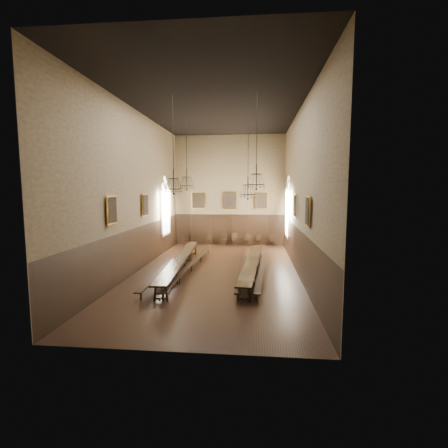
# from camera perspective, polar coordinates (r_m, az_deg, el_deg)

# --- Properties ---
(floor) EXTENTS (9.00, 18.00, 0.02)m
(floor) POSITION_cam_1_polar(r_m,az_deg,el_deg) (18.41, -1.32, -8.47)
(floor) COLOR black
(floor) RESTS_ON ground
(ceiling) EXTENTS (9.00, 18.00, 0.02)m
(ceiling) POSITION_cam_1_polar(r_m,az_deg,el_deg) (18.32, -1.39, 19.95)
(ceiling) COLOR black
(ceiling) RESTS_ON ground
(wall_back) EXTENTS (9.00, 0.02, 9.00)m
(wall_back) POSITION_cam_1_polar(r_m,az_deg,el_deg) (26.77, 0.95, 5.90)
(wall_back) COLOR #8D7A56
(wall_back) RESTS_ON ground
(wall_front) EXTENTS (9.00, 0.02, 9.00)m
(wall_front) POSITION_cam_1_polar(r_m,az_deg,el_deg) (8.92, -8.27, 5.08)
(wall_front) COLOR #8D7A56
(wall_front) RESTS_ON ground
(wall_left) EXTENTS (0.02, 18.00, 9.00)m
(wall_left) POSITION_cam_1_polar(r_m,az_deg,el_deg) (18.88, -15.14, 5.52)
(wall_left) COLOR #8D7A56
(wall_left) RESTS_ON ground
(wall_right) EXTENTS (0.02, 18.00, 9.00)m
(wall_right) POSITION_cam_1_polar(r_m,az_deg,el_deg) (17.84, 13.25, 5.54)
(wall_right) COLOR #8D7A56
(wall_right) RESTS_ON ground
(wainscot_panelling) EXTENTS (9.00, 18.00, 2.50)m
(wainscot_panelling) POSITION_cam_1_polar(r_m,az_deg,el_deg) (18.13, -1.33, -4.62)
(wainscot_panelling) COLOR black
(wainscot_panelling) RESTS_ON floor
(table_left) EXTENTS (1.34, 10.56, 0.82)m
(table_left) POSITION_cam_1_polar(r_m,az_deg,el_deg) (18.43, -7.67, -7.16)
(table_left) COLOR black
(table_left) RESTS_ON floor
(table_right) EXTENTS (1.34, 9.80, 0.76)m
(table_right) POSITION_cam_1_polar(r_m,az_deg,el_deg) (17.95, 4.97, -7.59)
(table_right) COLOR black
(table_right) RESTS_ON floor
(bench_left_outer) EXTENTS (0.38, 10.53, 0.47)m
(bench_left_outer) POSITION_cam_1_polar(r_m,az_deg,el_deg) (18.75, -9.44, -7.31)
(bench_left_outer) COLOR black
(bench_left_outer) RESTS_ON floor
(bench_left_inner) EXTENTS (0.82, 10.74, 0.48)m
(bench_left_inner) POSITION_cam_1_polar(r_m,az_deg,el_deg) (18.56, -5.70, -7.37)
(bench_left_inner) COLOR black
(bench_left_inner) RESTS_ON floor
(bench_right_inner) EXTENTS (0.41, 9.96, 0.45)m
(bench_right_inner) POSITION_cam_1_polar(r_m,az_deg,el_deg) (18.20, 3.05, -7.70)
(bench_right_inner) COLOR black
(bench_right_inner) RESTS_ON floor
(bench_right_outer) EXTENTS (0.95, 10.13, 0.46)m
(bench_right_outer) POSITION_cam_1_polar(r_m,az_deg,el_deg) (18.26, 6.72, -7.67)
(bench_right_outer) COLOR black
(bench_right_outer) RESTS_ON floor
(chair_0) EXTENTS (0.49, 0.49, 0.94)m
(chair_0) POSITION_cam_1_polar(r_m,az_deg,el_deg) (27.14, -6.65, -3.09)
(chair_0) COLOR black
(chair_0) RESTS_ON floor
(chair_2) EXTENTS (0.45, 0.45, 0.87)m
(chair_2) POSITION_cam_1_polar(r_m,az_deg,el_deg) (26.77, -2.53, -3.22)
(chair_2) COLOR black
(chair_2) RESTS_ON floor
(chair_3) EXTENTS (0.50, 0.50, 1.02)m
(chair_3) POSITION_cam_1_polar(r_m,az_deg,el_deg) (26.72, -0.01, -3.13)
(chair_3) COLOR black
(chair_3) RESTS_ON floor
(chair_4) EXTENTS (0.57, 0.57, 1.03)m
(chair_4) POSITION_cam_1_polar(r_m,az_deg,el_deg) (26.63, 1.95, -3.16)
(chair_4) COLOR black
(chair_4) RESTS_ON floor
(chair_5) EXTENTS (0.53, 0.53, 1.04)m
(chair_5) POSITION_cam_1_polar(r_m,az_deg,el_deg) (26.58, 4.17, -3.19)
(chair_5) COLOR black
(chair_5) RESTS_ON floor
(chair_6) EXTENTS (0.52, 0.52, 0.98)m
(chair_6) POSITION_cam_1_polar(r_m,az_deg,el_deg) (26.65, 5.99, -3.22)
(chair_6) COLOR black
(chair_6) RESTS_ON floor
(chair_7) EXTENTS (0.45, 0.45, 0.92)m
(chair_7) POSITION_cam_1_polar(r_m,az_deg,el_deg) (26.59, 8.37, -3.32)
(chair_7) COLOR black
(chair_7) RESTS_ON floor
(chandelier_back_left) EXTENTS (0.84, 0.84, 4.32)m
(chandelier_back_left) POSITION_cam_1_polar(r_m,az_deg,el_deg) (20.16, -6.56, 7.50)
(chandelier_back_left) COLOR black
(chandelier_back_left) RESTS_ON ceiling
(chandelier_back_right) EXTENTS (0.91, 0.91, 4.86)m
(chandelier_back_right) POSITION_cam_1_polar(r_m,az_deg,el_deg) (19.73, 4.23, 6.04)
(chandelier_back_right) COLOR black
(chandelier_back_right) RESTS_ON ceiling
(chandelier_front_left) EXTENTS (0.77, 0.77, 4.49)m
(chandelier_front_left) POSITION_cam_1_polar(r_m,az_deg,el_deg) (15.74, -8.84, 7.28)
(chandelier_front_left) COLOR black
(chandelier_front_left) RESTS_ON ceiling
(chandelier_front_right) EXTENTS (0.75, 0.75, 4.28)m
(chandelier_front_right) POSITION_cam_1_polar(r_m,az_deg,el_deg) (15.17, 5.71, 8.11)
(chandelier_front_right) COLOR black
(chandelier_front_right) RESTS_ON ceiling
(portrait_back_0) EXTENTS (1.10, 0.12, 1.40)m
(portrait_back_0) POSITION_cam_1_polar(r_m,az_deg,el_deg) (26.99, -4.60, 4.18)
(portrait_back_0) COLOR #C38A2E
(portrait_back_0) RESTS_ON wall_back
(portrait_back_1) EXTENTS (1.10, 0.12, 1.40)m
(portrait_back_1) POSITION_cam_1_polar(r_m,az_deg,el_deg) (26.66, 0.92, 4.17)
(portrait_back_1) COLOR #C38A2E
(portrait_back_1) RESTS_ON wall_back
(portrait_back_2) EXTENTS (1.10, 0.12, 1.40)m
(portrait_back_2) POSITION_cam_1_polar(r_m,az_deg,el_deg) (26.58, 6.53, 4.13)
(portrait_back_2) COLOR #C38A2E
(portrait_back_2) RESTS_ON wall_back
(portrait_left_0) EXTENTS (0.12, 1.00, 1.30)m
(portrait_left_0) POSITION_cam_1_polar(r_m,az_deg,el_deg) (19.80, -13.71, 3.27)
(portrait_left_0) COLOR #C38A2E
(portrait_left_0) RESTS_ON wall_left
(portrait_left_1) EXTENTS (0.12, 1.00, 1.30)m
(portrait_left_1) POSITION_cam_1_polar(r_m,az_deg,el_deg) (15.62, -19.12, 2.35)
(portrait_left_1) COLOR #C38A2E
(portrait_left_1) RESTS_ON wall_left
(portrait_right_0) EXTENTS (0.12, 1.00, 1.30)m
(portrait_right_0) POSITION_cam_1_polar(r_m,az_deg,el_deg) (18.84, 12.39, 3.16)
(portrait_right_0) COLOR #C38A2E
(portrait_right_0) RESTS_ON wall_right
(portrait_right_1) EXTENTS (0.12, 1.00, 1.30)m
(portrait_right_1) POSITION_cam_1_polar(r_m,az_deg,el_deg) (14.39, 14.53, 2.19)
(portrait_right_1) COLOR #C38A2E
(portrait_right_1) RESTS_ON wall_right
(window_right) EXTENTS (0.20, 2.20, 4.60)m
(window_right) POSITION_cam_1_polar(r_m,az_deg,el_deg) (23.33, 11.18, 3.02)
(window_right) COLOR white
(window_right) RESTS_ON wall_right
(window_left) EXTENTS (0.20, 2.20, 4.60)m
(window_left) POSITION_cam_1_polar(r_m,az_deg,el_deg) (24.12, -10.30, 3.14)
(window_left) COLOR white
(window_left) RESTS_ON wall_left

